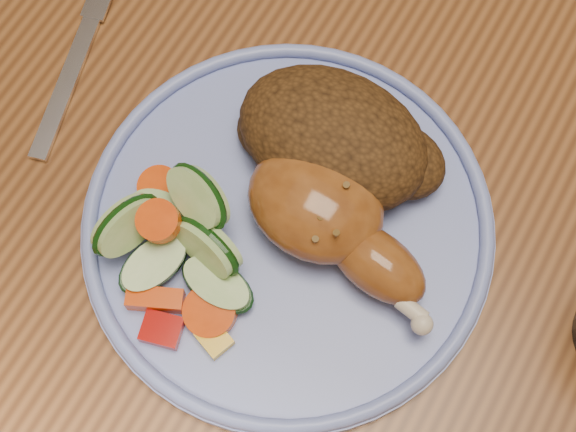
{
  "coord_description": "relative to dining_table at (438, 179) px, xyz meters",
  "views": [
    {
      "loc": [
        0.02,
        -0.28,
        1.27
      ],
      "look_at": [
        -0.07,
        -0.12,
        0.78
      ],
      "focal_mm": 50.0,
      "sensor_mm": 36.0,
      "label": 1
    }
  ],
  "objects": [
    {
      "name": "ground",
      "position": [
        0.0,
        0.0,
        -0.67
      ],
      "size": [
        4.0,
        4.0,
        0.0
      ],
      "primitive_type": "plane",
      "color": "#54301C",
      "rests_on": "ground"
    },
    {
      "name": "dining_table",
      "position": [
        0.0,
        0.0,
        0.0
      ],
      "size": [
        0.9,
        1.4,
        0.75
      ],
      "color": "brown",
      "rests_on": "ground"
    },
    {
      "name": "plate",
      "position": [
        -0.07,
        -0.12,
        0.09
      ],
      "size": [
        0.28,
        0.28,
        0.01
      ],
      "primitive_type": "cylinder",
      "color": "#7789D9",
      "rests_on": "dining_table"
    },
    {
      "name": "plate_rim",
      "position": [
        -0.07,
        -0.12,
        0.1
      ],
      "size": [
        0.28,
        0.28,
        0.01
      ],
      "primitive_type": "torus",
      "color": "#7789D9",
      "rests_on": "plate"
    },
    {
      "name": "chicken_leg",
      "position": [
        -0.04,
        -0.11,
        0.12
      ],
      "size": [
        0.15,
        0.08,
        0.05
      ],
      "color": "brown",
      "rests_on": "plate"
    },
    {
      "name": "rice_pilaf",
      "position": [
        -0.07,
        -0.06,
        0.12
      ],
      "size": [
        0.14,
        0.1,
        0.06
      ],
      "color": "#462A11",
      "rests_on": "plate"
    },
    {
      "name": "vegetable_pile",
      "position": [
        -0.12,
        -0.18,
        0.11
      ],
      "size": [
        0.12,
        0.12,
        0.06
      ],
      "color": "#A50A05",
      "rests_on": "plate"
    },
    {
      "name": "fork",
      "position": [
        -0.27,
        -0.08,
        0.09
      ],
      "size": [
        0.06,
        0.16,
        0.0
      ],
      "color": "silver",
      "rests_on": "dining_table"
    }
  ]
}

